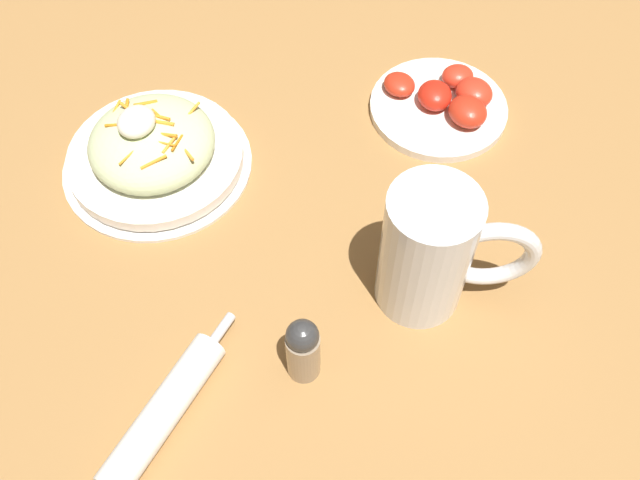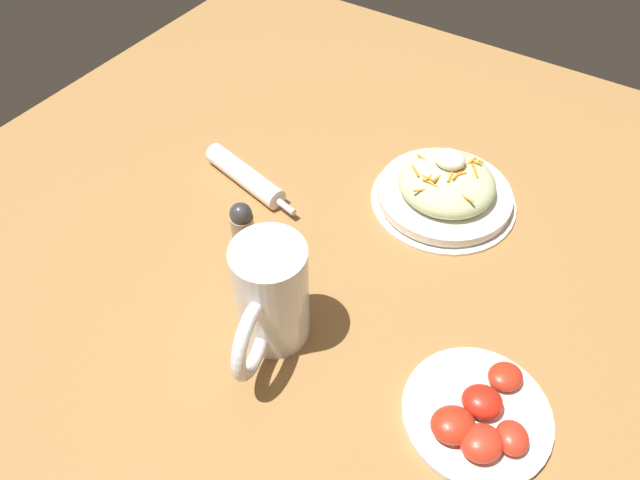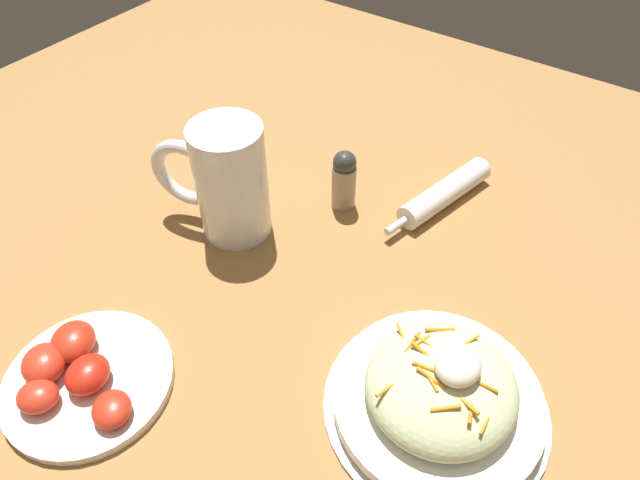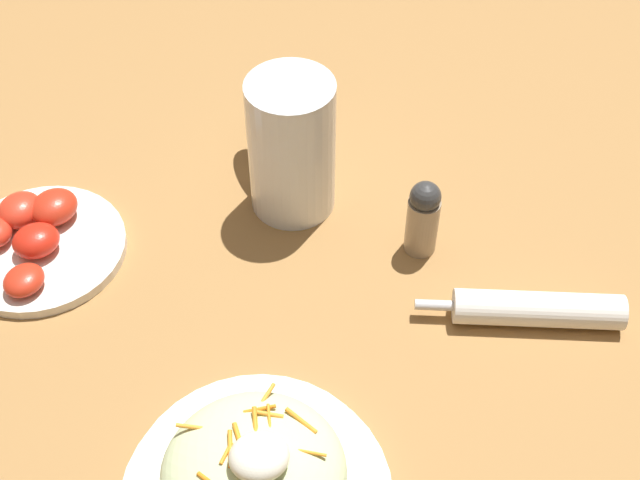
% 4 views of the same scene
% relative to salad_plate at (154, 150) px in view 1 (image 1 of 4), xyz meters
% --- Properties ---
extents(ground_plane, '(1.43, 1.43, 0.00)m').
position_rel_salad_plate_xyz_m(ground_plane, '(0.02, 0.24, -0.03)').
color(ground_plane, '#9E703D').
extents(salad_plate, '(0.22, 0.22, 0.09)m').
position_rel_salad_plate_xyz_m(salad_plate, '(0.00, 0.00, 0.00)').
color(salad_plate, white).
rests_on(salad_plate, ground_plane).
extents(beer_mug, '(0.09, 0.15, 0.15)m').
position_rel_salad_plate_xyz_m(beer_mug, '(0.08, 0.33, 0.04)').
color(beer_mug, white).
rests_on(beer_mug, ground_plane).
extents(napkin_roll, '(0.19, 0.07, 0.03)m').
position_rel_salad_plate_xyz_m(napkin_roll, '(0.28, 0.13, -0.01)').
color(napkin_roll, white).
rests_on(napkin_roll, ground_plane).
extents(tomato_plate, '(0.17, 0.17, 0.04)m').
position_rel_salad_plate_xyz_m(tomato_plate, '(-0.18, 0.31, -0.01)').
color(tomato_plate, white).
rests_on(tomato_plate, ground_plane).
extents(salt_shaker, '(0.03, 0.03, 0.09)m').
position_rel_salad_plate_xyz_m(salt_shaker, '(0.20, 0.25, 0.02)').
color(salt_shaker, gray).
rests_on(salt_shaker, ground_plane).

